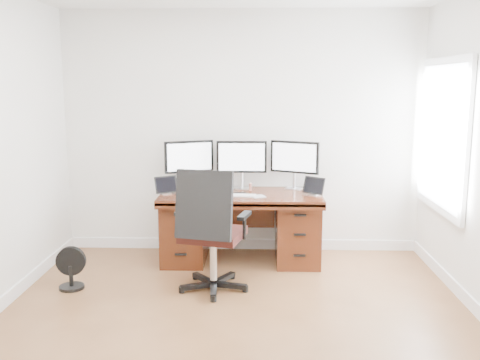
{
  "coord_description": "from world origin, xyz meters",
  "views": [
    {
      "loc": [
        0.17,
        -3.74,
        1.9
      ],
      "look_at": [
        0.0,
        1.5,
        0.95
      ],
      "focal_mm": 40.0,
      "sensor_mm": 36.0,
      "label": 1
    }
  ],
  "objects_px": {
    "monitor_center": "(242,159)",
    "office_chair": "(211,251)",
    "floor_fan": "(71,269)",
    "desk": "(241,225)",
    "keyboard": "(242,195)"
  },
  "relations": [
    {
      "from": "monitor_center",
      "to": "office_chair",
      "type": "bearing_deg",
      "value": -102.76
    },
    {
      "from": "office_chair",
      "to": "floor_fan",
      "type": "height_order",
      "value": "office_chair"
    },
    {
      "from": "floor_fan",
      "to": "desk",
      "type": "bearing_deg",
      "value": 23.23
    },
    {
      "from": "desk",
      "to": "keyboard",
      "type": "relative_size",
      "value": 6.0
    },
    {
      "from": "floor_fan",
      "to": "office_chair",
      "type": "bearing_deg",
      "value": -6.41
    },
    {
      "from": "keyboard",
      "to": "monitor_center",
      "type": "bearing_deg",
      "value": 97.3
    },
    {
      "from": "office_chair",
      "to": "monitor_center",
      "type": "height_order",
      "value": "monitor_center"
    },
    {
      "from": "keyboard",
      "to": "office_chair",
      "type": "bearing_deg",
      "value": -105.21
    },
    {
      "from": "desk",
      "to": "office_chair",
      "type": "distance_m",
      "value": 0.92
    },
    {
      "from": "office_chair",
      "to": "keyboard",
      "type": "xyz_separation_m",
      "value": [
        0.26,
        0.72,
        0.37
      ]
    },
    {
      "from": "floor_fan",
      "to": "monitor_center",
      "type": "bearing_deg",
      "value": 29.47
    },
    {
      "from": "desk",
      "to": "office_chair",
      "type": "height_order",
      "value": "office_chair"
    },
    {
      "from": "desk",
      "to": "keyboard",
      "type": "distance_m",
      "value": 0.39
    },
    {
      "from": "floor_fan",
      "to": "keyboard",
      "type": "distance_m",
      "value": 1.82
    },
    {
      "from": "floor_fan",
      "to": "monitor_center",
      "type": "relative_size",
      "value": 0.73
    }
  ]
}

